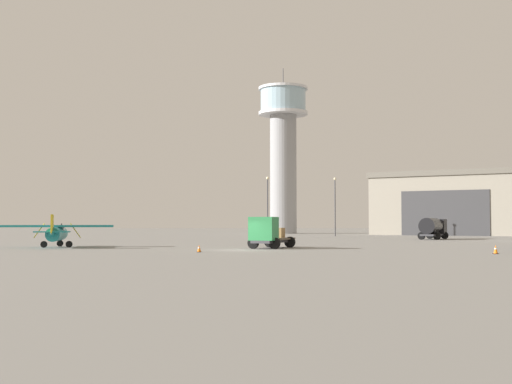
{
  "coord_description": "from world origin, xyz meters",
  "views": [
    {
      "loc": [
        -0.9,
        -54.63,
        2.31
      ],
      "look_at": [
        2.45,
        29.57,
        6.2
      ],
      "focal_mm": 46.04,
      "sensor_mm": 36.0,
      "label": 1
    }
  ],
  "objects": [
    {
      "name": "ground_plane",
      "position": [
        0.0,
        0.0,
        0.0
      ],
      "size": [
        400.0,
        400.0,
        0.0
      ],
      "primitive_type": "plane",
      "color": "gray"
    },
    {
      "name": "control_tower",
      "position": [
        10.0,
        78.85,
        18.39
      ],
      "size": [
        10.09,
        10.09,
        34.04
      ],
      "color": "gray",
      "rests_on": "ground_plane"
    },
    {
      "name": "hangar",
      "position": [
        40.54,
        64.14,
        5.73
      ],
      "size": [
        32.94,
        29.55,
        11.41
      ],
      "rotation": [
        0.0,
        0.0,
        -2.13
      ],
      "color": "gray",
      "rests_on": "ground_plane"
    },
    {
      "name": "airplane_teal",
      "position": [
        -16.73,
        6.06,
        1.4
      ],
      "size": [
        10.18,
        7.97,
        2.99
      ],
      "rotation": [
        0.0,
        0.0,
        1.7
      ],
      "color": "teal",
      "rests_on": "ground_plane"
    },
    {
      "name": "truck_flatbed_green",
      "position": [
        2.48,
        3.01,
        1.32
      ],
      "size": [
        4.54,
        6.17,
        2.77
      ],
      "rotation": [
        0.0,
        0.0,
        4.26
      ],
      "color": "#38383D",
      "rests_on": "ground_plane"
    },
    {
      "name": "truck_fuel_tanker_black",
      "position": [
        26.45,
        32.81,
        1.65
      ],
      "size": [
        5.5,
        7.24,
        2.88
      ],
      "rotation": [
        0.0,
        0.0,
        1.04
      ],
      "color": "#38383D",
      "rests_on": "ground_plane"
    },
    {
      "name": "light_post_west",
      "position": [
        16.42,
        52.76,
        5.7
      ],
      "size": [
        0.44,
        0.44,
        9.7
      ],
      "color": "#38383D",
      "rests_on": "ground_plane"
    },
    {
      "name": "light_post_east",
      "position": [
        4.77,
        44.08,
        5.44
      ],
      "size": [
        0.44,
        0.44,
        9.2
      ],
      "color": "#38383D",
      "rests_on": "ground_plane"
    },
    {
      "name": "traffic_cone_near_left",
      "position": [
        18.46,
        -7.48,
        0.33
      ],
      "size": [
        0.36,
        0.36,
        0.67
      ],
      "color": "black",
      "rests_on": "ground_plane"
    },
    {
      "name": "traffic_cone_near_right",
      "position": [
        -3.28,
        -3.75,
        0.28
      ],
      "size": [
        0.36,
        0.36,
        0.57
      ],
      "color": "black",
      "rests_on": "ground_plane"
    }
  ]
}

